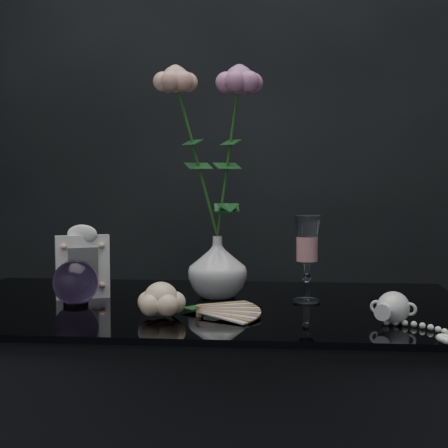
# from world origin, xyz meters

# --- Properties ---
(vase) EXTENTS (0.15, 0.15, 0.13)m
(vase) POSITION_xyz_m (0.02, 0.12, 0.83)
(vase) COLOR silver
(vase) RESTS_ON table
(wine_glass) EXTENTS (0.06, 0.06, 0.18)m
(wine_glass) POSITION_xyz_m (0.21, 0.09, 0.85)
(wine_glass) COLOR white
(wine_glass) RESTS_ON table
(picture_frame) EXTENTS (0.14, 0.13, 0.15)m
(picture_frame) POSITION_xyz_m (-0.25, 0.09, 0.84)
(picture_frame) COLOR white
(picture_frame) RESTS_ON table
(paperweight) EXTENTS (0.11, 0.11, 0.09)m
(paperweight) POSITION_xyz_m (-0.25, 0.01, 0.81)
(paperweight) COLOR #8F6CB1
(paperweight) RESTS_ON table
(paper_fan) EXTENTS (0.26, 0.22, 0.02)m
(paper_fan) POSITION_xyz_m (0.01, -0.07, 0.77)
(paper_fan) COLOR beige
(paper_fan) RESTS_ON table
(loose_rose) EXTENTS (0.20, 0.23, 0.07)m
(loose_rose) POSITION_xyz_m (-0.06, -0.09, 0.79)
(loose_rose) COLOR #FFCDA4
(loose_rose) RESTS_ON table
(pearl_jar) EXTENTS (0.25, 0.26, 0.06)m
(pearl_jar) POSITION_xyz_m (0.35, -0.10, 0.79)
(pearl_jar) COLOR white
(pearl_jar) RESTS_ON table
(roses) EXTENTS (0.21, 0.11, 0.40)m
(roses) POSITION_xyz_m (0.01, 0.13, 1.09)
(roses) COLOR #EFA693
(roses) RESTS_ON vase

